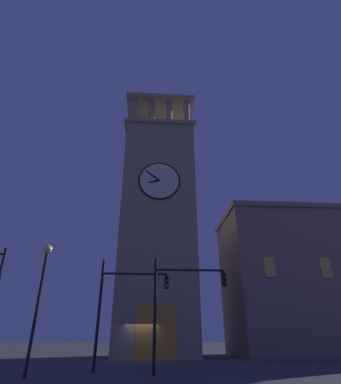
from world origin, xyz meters
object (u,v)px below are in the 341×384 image
at_px(traffic_signal_mid, 180,294).
at_px(traffic_signal_far, 123,296).
at_px(street_lamp, 42,282).
at_px(clocktower, 158,228).
at_px(adjacent_wing_building, 329,280).

distance_m(traffic_signal_mid, traffic_signal_far, 3.28).
bearing_deg(street_lamp, clocktower, -111.95).
distance_m(adjacent_wing_building, traffic_signal_mid, 23.00).
relative_size(adjacent_wing_building, traffic_signal_far, 3.86).
bearing_deg(clocktower, traffic_signal_mid, 93.98).
bearing_deg(adjacent_wing_building, clocktower, 5.02).
relative_size(clocktower, traffic_signal_far, 5.19).
bearing_deg(traffic_signal_mid, clocktower, -86.02).
height_order(clocktower, traffic_signal_mid, clocktower).
distance_m(traffic_signal_mid, street_lamp, 6.77).
bearing_deg(adjacent_wing_building, street_lamp, 33.70).
relative_size(traffic_signal_mid, street_lamp, 0.94).
bearing_deg(adjacent_wing_building, traffic_signal_mid, 41.21).
height_order(traffic_signal_mid, traffic_signal_far, traffic_signal_far).
bearing_deg(traffic_signal_mid, adjacent_wing_building, -138.79).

